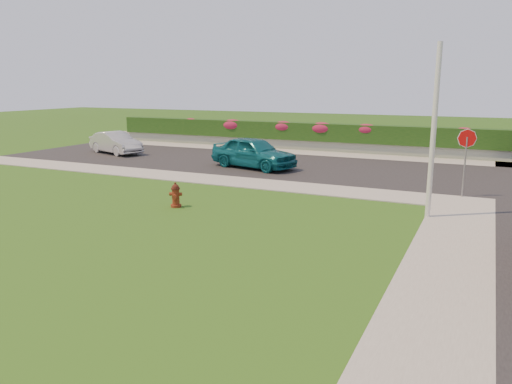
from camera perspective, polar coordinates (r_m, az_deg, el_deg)
The scene contains 19 objects.
ground at distance 12.92m, azimuth -12.68°, elevation -6.63°, with size 120.00×120.00×0.00m, color black.
street_far at distance 27.07m, azimuth -2.97°, elevation 3.53°, with size 26.00×8.00×0.04m, color black.
sidewalk_right at distance 8.65m, azimuth 18.80°, elevation -16.70°, with size 2.00×20.00×0.04m, color gray.
sidewalk_far at distance 23.41m, azimuth -10.91°, elevation 1.95°, with size 24.00×2.00×0.04m, color gray.
curb_corner at distance 19.05m, azimuth 22.67°, elevation -1.12°, with size 2.00×2.00×0.04m, color gray.
sidewalk_beyond at distance 30.14m, azimuth 8.31°, elevation 4.31°, with size 34.00×2.00×0.04m, color gray.
retaining_wall at distance 31.53m, azimuth 9.13°, elevation 5.14°, with size 34.00×0.40×0.60m, color gray.
hedge at distance 31.54m, azimuth 9.23°, elevation 6.70°, with size 32.00×0.90×1.10m, color black.
fire_hydrant at distance 17.17m, azimuth -9.17°, elevation -0.39°, with size 0.44×0.42×0.85m.
sedan_teal at distance 24.69m, azimuth -0.28°, elevation 4.55°, with size 1.82×4.51×1.54m, color #0D5763.
sedan_silver at distance 31.01m, azimuth -15.74°, elevation 5.44°, with size 1.37×3.92×1.29m, color #B5B8BD.
utility_pole at distance 16.14m, azimuth 19.63°, elevation 6.40°, with size 0.16×0.16×5.33m, color silver.
stop_sign at distance 19.64m, azimuth 22.91°, elevation 4.77°, with size 0.66×0.23×2.54m.
flower_clump_a at distance 35.79m, azimuth -7.44°, elevation 7.94°, with size 1.06×0.68×0.53m, color #A21B42.
flower_clump_b at distance 34.13m, azimuth -2.69°, elevation 7.67°, with size 1.52×0.98×0.76m, color #A21B42.
flower_clump_c at distance 32.56m, azimuth 3.17°, elevation 7.48°, with size 1.42×0.91×0.71m, color #A21B42.
flower_clump_d at distance 31.70m, azimuth 7.52°, elevation 7.23°, with size 1.51×0.97×0.75m, color #A21B42.
flower_clump_e at distance 30.96m, azimuth 12.50°, elevation 6.99°, with size 1.34×0.86×0.67m, color #A21B42.
flower_clump_f at distance 30.24m, azimuth 22.70°, elevation 6.32°, with size 1.09×0.70×0.55m, color #A21B42.
Camera 1 is at (7.61, -9.59, 4.11)m, focal length 35.00 mm.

